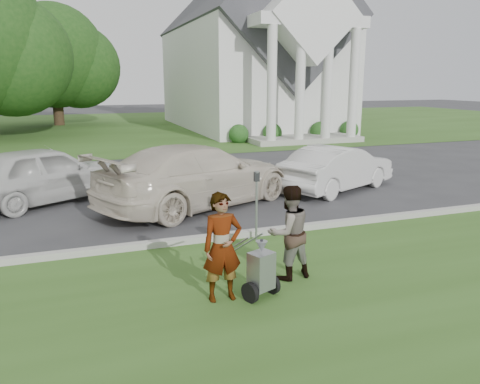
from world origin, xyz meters
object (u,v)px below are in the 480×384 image
tree_back (54,61)px  car_c (198,175)px  church (251,42)px  person_left (222,248)px  car_d (338,168)px  person_right (289,233)px  car_b (45,174)px  parking_meter_near (257,198)px  striping_cart (261,272)px

tree_back → car_c: (4.03, -26.51, -3.89)m
church → person_left: (-10.05, -25.23, -5.09)m
church → car_d: bearing=-103.0°
church → person_right: size_ratio=14.84×
tree_back → car_b: tree_back is taller
church → car_b: bearing=-125.8°
church → car_b: church is taller
tree_back → parking_meter_near: 30.30m
striping_cart → car_c: (0.50, 5.73, 0.40)m
person_right → car_b: (-4.12, 6.98, -0.01)m
tree_back → striping_cart: (3.54, -32.24, -4.29)m
striping_cart → parking_meter_near: size_ratio=0.78×
person_right → car_d: 7.05m
striping_cart → parking_meter_near: parking_meter_near is taller
striping_cart → person_right: person_right is taller
car_d → tree_back: bearing=-6.3°
car_b → car_d: size_ratio=1.12×
church → striping_cart: bearing=-110.5°
car_b → car_c: car_c is taller
tree_back → car_c: 27.10m
person_right → car_c: car_c is taller
tree_back → person_right: bearing=-82.3°
striping_cart → tree_back: bearing=73.8°
tree_back → striping_cart: size_ratio=8.20×
striping_cart → person_left: size_ratio=0.69×
car_b → car_c: 4.28m
striping_cart → car_b: size_ratio=0.25×
person_right → car_b: bearing=-67.0°
person_right → car_d: size_ratio=0.39×
person_left → tree_back: bearing=94.7°
person_right → striping_cart: bearing=28.9°
car_d → striping_cart: bearing=116.0°
parking_meter_near → car_d: (4.12, 3.60, -0.26)m
person_left → car_c: size_ratio=0.29×
person_left → person_right: bearing=16.5°
person_right → car_c: size_ratio=0.28×
person_left → car_d: person_left is taller
person_left → car_b: person_left is taller
church → tree_back: church is taller
striping_cart → person_left: bearing=144.1°
striping_cart → car_d: size_ratio=0.28×
tree_back → car_d: bearing=-71.8°
car_d → person_right: bearing=117.8°
person_left → parking_meter_near: size_ratio=1.12×
striping_cart → church: bearing=47.0°
person_right → car_c: 5.20m
church → car_b: size_ratio=5.13×
car_b → car_d: car_b is taller
car_b → car_d: 8.55m
person_left → car_b: bearing=110.4°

